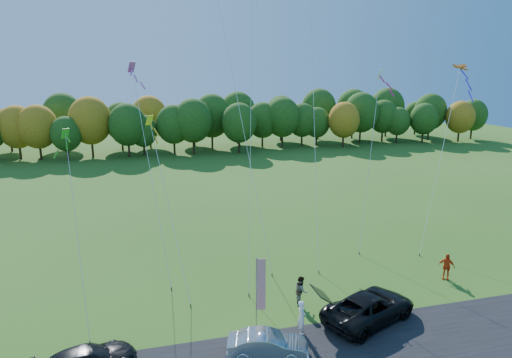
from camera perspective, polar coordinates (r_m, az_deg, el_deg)
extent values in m
plane|color=#2A5717|center=(27.99, 3.30, -17.00)|extent=(160.00, 160.00, 0.00)
imported|color=black|center=(28.15, 14.00, -15.28)|extent=(6.63, 4.89, 1.67)
imported|color=#BABABF|center=(24.52, 1.45, -20.04)|extent=(4.32, 2.49, 1.35)
imported|color=white|center=(26.32, 5.72, -16.79)|extent=(0.61, 0.79, 1.92)
imported|color=gray|center=(29.08, 5.64, -13.70)|extent=(0.88, 1.03, 1.86)
imported|color=red|center=(34.67, 22.70, -10.05)|extent=(1.12, 1.06, 1.86)
cylinder|color=#999999|center=(26.41, 0.04, -13.86)|extent=(0.06, 0.06, 4.13)
cube|color=red|center=(26.22, 0.62, -13.06)|extent=(0.51, 0.16, 3.10)
cube|color=navy|center=(25.75, 0.61, -10.76)|extent=(0.50, 0.15, 0.81)
cylinder|color=#4C3F33|center=(32.87, 2.01, -11.84)|extent=(0.08, 0.08, 0.20)
cylinder|color=#4C3F33|center=(33.53, 7.83, -11.42)|extent=(0.08, 0.08, 0.20)
cylinder|color=#4C3F33|center=(30.24, -0.89, -14.25)|extent=(0.08, 0.08, 0.20)
cylinder|color=#4C3F33|center=(38.24, 19.77, -8.88)|extent=(0.08, 0.08, 0.20)
cube|color=#C75B16|center=(45.15, 24.16, 12.62)|extent=(3.13, 1.09, 1.20)
cylinder|color=#4C3F33|center=(29.33, -8.17, -15.36)|extent=(0.08, 0.08, 0.20)
cube|color=#FAF71A|center=(33.16, -13.17, 7.18)|extent=(1.20, 1.20, 1.42)
cylinder|color=#4C3F33|center=(27.22, -20.06, -18.64)|extent=(0.08, 0.08, 0.20)
cube|color=green|center=(29.30, -22.73, 5.29)|extent=(1.00, 1.00, 1.18)
cylinder|color=#4C3F33|center=(37.22, 12.77, -9.01)|extent=(0.08, 0.08, 0.20)
cube|color=white|center=(40.01, 15.21, 12.50)|extent=(1.36, 1.36, 1.62)
cylinder|color=#4C3F33|center=(31.51, -10.54, -13.28)|extent=(0.08, 0.08, 0.20)
cube|color=#D6479E|center=(34.06, -15.29, 13.34)|extent=(1.22, 1.22, 1.45)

